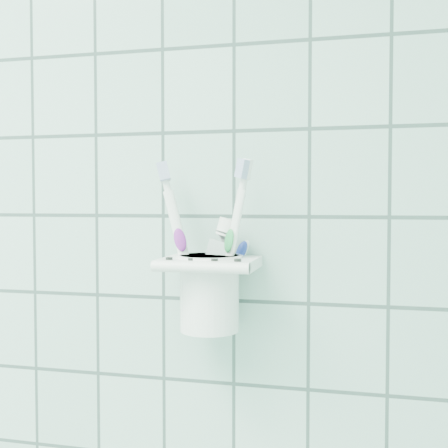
% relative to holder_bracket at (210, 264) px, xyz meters
% --- Properties ---
extents(holder_bracket, '(0.11, 0.10, 0.04)m').
position_rel_holder_bracket_xyz_m(holder_bracket, '(0.00, 0.00, 0.00)').
color(holder_bracket, white).
rests_on(holder_bracket, wall_back).
extents(cup, '(0.08, 0.08, 0.09)m').
position_rel_holder_bracket_xyz_m(cup, '(-0.00, 0.00, -0.03)').
color(cup, white).
rests_on(cup, holder_bracket).
extents(toothbrush_pink, '(0.06, 0.03, 0.21)m').
position_rel_holder_bracket_xyz_m(toothbrush_pink, '(-0.01, -0.00, 0.03)').
color(toothbrush_pink, white).
rests_on(toothbrush_pink, cup).
extents(toothbrush_blue, '(0.06, 0.05, 0.18)m').
position_rel_holder_bracket_xyz_m(toothbrush_blue, '(0.00, 0.02, 0.02)').
color(toothbrush_blue, white).
rests_on(toothbrush_blue, cup).
extents(toothbrush_orange, '(0.05, 0.03, 0.20)m').
position_rel_holder_bracket_xyz_m(toothbrush_orange, '(0.01, 0.01, 0.03)').
color(toothbrush_orange, white).
rests_on(toothbrush_orange, cup).
extents(toothpaste_tube, '(0.06, 0.04, 0.14)m').
position_rel_holder_bracket_xyz_m(toothpaste_tube, '(-0.01, 0.01, 0.00)').
color(toothpaste_tube, silver).
rests_on(toothpaste_tube, cup).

